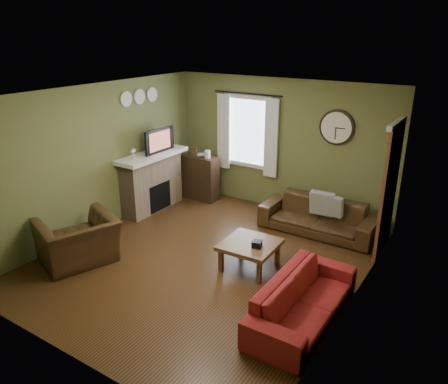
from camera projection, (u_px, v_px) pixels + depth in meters
The scene contains 31 objects.
floor at pixel (205, 260), 6.95m from camera, with size 4.60×5.20×0.00m, color #412713.
ceiling at pixel (202, 94), 6.04m from camera, with size 4.60×5.20×0.00m, color white.
wall_left at pixel (97, 159), 7.66m from camera, with size 0.00×5.20×2.60m, color olive.
wall_right at pixel (357, 217), 5.33m from camera, with size 0.00×5.20×2.60m, color olive.
wall_back at pixel (280, 146), 8.54m from camera, with size 4.60×0.00×2.60m, color olive.
wall_front at pixel (57, 254), 4.45m from camera, with size 4.60×0.00×2.60m, color olive.
fireplace at pixel (152, 183), 8.73m from camera, with size 0.40×1.40×1.10m, color tan.
firebox at pixel (160, 197), 8.72m from camera, with size 0.04×0.60×0.55m, color black.
mantel at pixel (151, 155), 8.50m from camera, with size 0.58×1.60×0.08m, color white.
tv at pixel (157, 143), 8.54m from camera, with size 0.60×0.08×0.35m, color black.
tv_screen at pixel (160, 141), 8.48m from camera, with size 0.02×0.62×0.36m, color #994C3F.
medallion_left at pixel (126, 99), 7.94m from camera, with size 0.28×0.28×0.03m, color white.
medallion_mid at pixel (139, 97), 8.22m from camera, with size 0.28×0.28×0.03m, color white.
medallion_right at pixel (152, 94), 8.50m from camera, with size 0.28×0.28×0.03m, color white.
window_pane at pixel (249, 132), 8.81m from camera, with size 1.00×0.02×1.30m, color silver, non-canonical shape.
curtain_rod at pixel (247, 94), 8.46m from camera, with size 0.03×0.03×1.50m, color black.
curtain_left at pixel (224, 132), 9.03m from camera, with size 0.28×0.04×1.55m, color white.
curtain_right at pixel (271, 139), 8.47m from camera, with size 0.28×0.04×1.55m, color white.
wall_clock at pixel (336, 128), 7.77m from camera, with size 0.64×0.06×0.64m, color white, non-canonical shape.
door at pixel (389, 191), 6.89m from camera, with size 0.05×0.90×2.10m, color brown.
bookshelf at pixel (200, 178), 9.31m from camera, with size 0.79×0.34×0.94m, color black, non-canonical shape.
book at pixel (197, 154), 9.25m from camera, with size 0.15×0.20×0.02m, color brown.
sofa_brown at pixel (318, 216), 7.81m from camera, with size 2.05×0.80×0.60m, color #372413.
pillow_left at pixel (332, 206), 7.62m from camera, with size 0.37×0.11×0.37m, color gray.
pillow_right at pixel (322, 203), 7.73m from camera, with size 0.43×0.13×0.43m, color gray.
sofa_red at pixel (303, 299), 5.45m from camera, with size 1.94×0.76×0.57m, color maroon.
armchair at pixel (78, 241), 6.77m from camera, with size 1.12×0.98×0.73m, color #372413.
coffee_table at pixel (250, 255), 6.65m from camera, with size 0.80×0.80×0.43m, color brown, non-canonical shape.
tissue_box at pixel (257, 249), 6.45m from camera, with size 0.13×0.13×0.10m, color black.
wine_glass_a at pixel (133, 155), 8.03m from camera, with size 0.06×0.06×0.18m, color white, non-canonical shape.
wine_glass_b at pixel (134, 154), 8.07m from camera, with size 0.07×0.07×0.19m, color white, non-canonical shape.
Camera 1 is at (3.57, -4.99, 3.46)m, focal length 35.00 mm.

